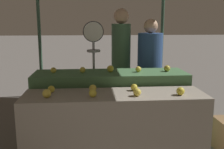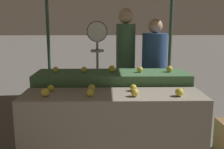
% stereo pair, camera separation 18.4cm
% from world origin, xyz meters
% --- Properties ---
extents(display_counter_front, '(1.95, 0.55, 0.85)m').
position_xyz_m(display_counter_front, '(0.00, 0.00, 0.43)').
color(display_counter_front, gray).
rests_on(display_counter_front, ground_plane).
extents(display_counter_back, '(1.95, 0.55, 0.97)m').
position_xyz_m(display_counter_back, '(0.00, 0.60, 0.49)').
color(display_counter_back, '#4C7A4C').
rests_on(display_counter_back, ground_plane).
extents(apple_front_0, '(0.09, 0.09, 0.09)m').
position_xyz_m(apple_front_0, '(-0.70, -0.10, 0.90)').
color(apple_front_0, yellow).
rests_on(apple_front_0, display_counter_front).
extents(apple_front_1, '(0.08, 0.08, 0.08)m').
position_xyz_m(apple_front_1, '(-0.24, -0.11, 0.89)').
color(apple_front_1, gold).
rests_on(apple_front_1, display_counter_front).
extents(apple_front_2, '(0.08, 0.08, 0.08)m').
position_xyz_m(apple_front_2, '(0.22, -0.11, 0.89)').
color(apple_front_2, yellow).
rests_on(apple_front_2, display_counter_front).
extents(apple_front_3, '(0.09, 0.09, 0.09)m').
position_xyz_m(apple_front_3, '(0.68, -0.11, 0.89)').
color(apple_front_3, gold).
rests_on(apple_front_3, display_counter_front).
extents(apple_front_4, '(0.08, 0.08, 0.08)m').
position_xyz_m(apple_front_4, '(-0.68, 0.11, 0.89)').
color(apple_front_4, gold).
rests_on(apple_front_4, display_counter_front).
extents(apple_front_5, '(0.08, 0.08, 0.08)m').
position_xyz_m(apple_front_5, '(-0.23, 0.10, 0.89)').
color(apple_front_5, yellow).
rests_on(apple_front_5, display_counter_front).
extents(apple_front_6, '(0.08, 0.08, 0.08)m').
position_xyz_m(apple_front_6, '(0.23, 0.11, 0.89)').
color(apple_front_6, gold).
rests_on(apple_front_6, display_counter_front).
extents(apple_back_0, '(0.07, 0.07, 0.07)m').
position_xyz_m(apple_back_0, '(-0.72, 0.61, 1.01)').
color(apple_back_0, yellow).
rests_on(apple_back_0, display_counter_back).
extents(apple_back_1, '(0.07, 0.07, 0.07)m').
position_xyz_m(apple_back_1, '(-0.36, 0.60, 1.01)').
color(apple_back_1, yellow).
rests_on(apple_back_1, display_counter_back).
extents(apple_back_2, '(0.09, 0.09, 0.09)m').
position_xyz_m(apple_back_2, '(0.00, 0.61, 1.01)').
color(apple_back_2, gold).
rests_on(apple_back_2, display_counter_back).
extents(apple_back_3, '(0.07, 0.07, 0.07)m').
position_xyz_m(apple_back_3, '(0.36, 0.59, 1.01)').
color(apple_back_3, yellow).
rests_on(apple_back_3, display_counter_back).
extents(apple_back_4, '(0.08, 0.08, 0.08)m').
position_xyz_m(apple_back_4, '(0.74, 0.60, 1.01)').
color(apple_back_4, gold).
rests_on(apple_back_4, display_counter_back).
extents(produce_scale, '(0.30, 0.20, 1.62)m').
position_xyz_m(produce_scale, '(-0.21, 1.19, 1.19)').
color(produce_scale, '#99999E').
rests_on(produce_scale, ground_plane).
extents(person_vendor_at_scale, '(0.35, 0.35, 1.82)m').
position_xyz_m(person_vendor_at_scale, '(0.24, 1.49, 1.08)').
color(person_vendor_at_scale, '#2D2D38').
rests_on(person_vendor_at_scale, ground_plane).
extents(person_customer_left, '(0.48, 0.48, 1.65)m').
position_xyz_m(person_customer_left, '(0.68, 1.32, 0.95)').
color(person_customer_left, '#2D2D38').
rests_on(person_customer_left, ground_plane).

